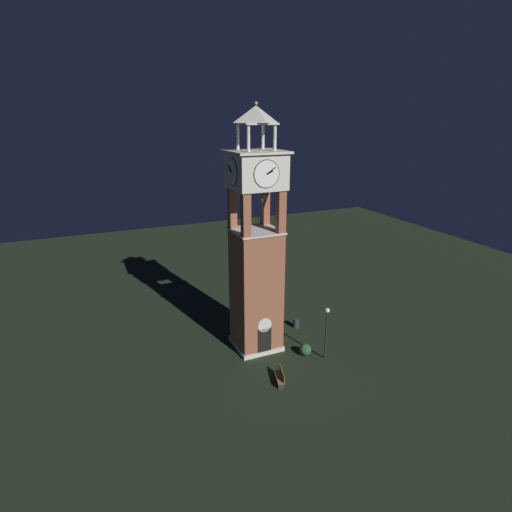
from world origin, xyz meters
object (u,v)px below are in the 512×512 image
object	(u,v)px
trash_bin	(296,323)
clock_tower	(256,257)
lamp_post	(326,324)
park_bench	(280,376)

from	to	relation	value
trash_bin	clock_tower	bearing A→B (deg)	-163.51
clock_tower	trash_bin	world-z (taller)	clock_tower
lamp_post	clock_tower	bearing A→B (deg)	136.38
clock_tower	lamp_post	bearing A→B (deg)	-43.62
park_bench	clock_tower	bearing A→B (deg)	85.12
clock_tower	park_bench	xyz separation A→B (m)	(-0.43, -5.08, -6.90)
lamp_post	trash_bin	xyz separation A→B (m)	(0.34, 5.03, -2.45)
park_bench	trash_bin	size ratio (longest dim) A/B	2.07
lamp_post	park_bench	bearing A→B (deg)	-163.28
clock_tower	park_bench	bearing A→B (deg)	-94.88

